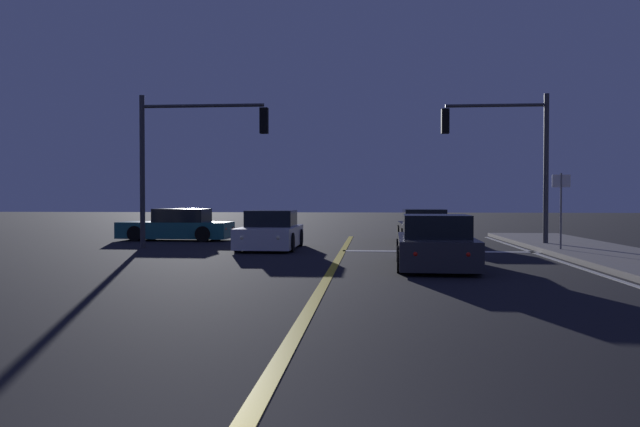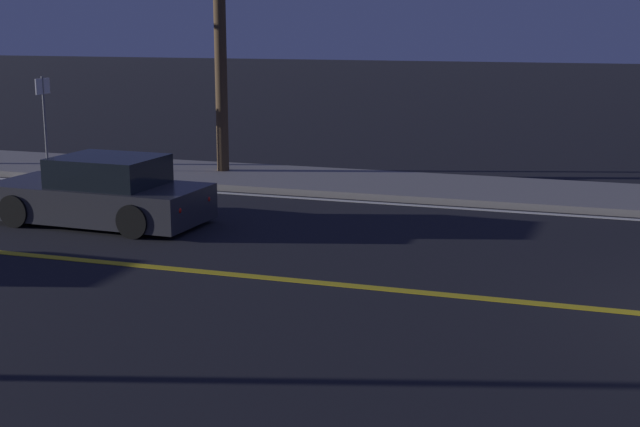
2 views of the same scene
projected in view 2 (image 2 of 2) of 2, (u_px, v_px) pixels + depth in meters
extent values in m
cube|color=gray|center=(337.00, 182.00, 21.53)|extent=(3.20, 34.12, 0.15)
cube|color=gold|center=(188.00, 270.00, 14.10)|extent=(0.20, 32.23, 0.01)
cube|color=silver|center=(312.00, 199.00, 19.83)|extent=(0.16, 32.23, 0.01)
cube|color=#2D2D33|center=(99.00, 201.00, 17.38)|extent=(1.99, 4.33, 0.68)
cube|color=black|center=(109.00, 172.00, 17.16)|extent=(1.65, 2.02, 0.60)
cylinder|color=black|center=(16.00, 211.00, 17.06)|extent=(0.24, 0.65, 0.64)
cylinder|color=black|center=(70.00, 195.00, 18.64)|extent=(0.24, 0.65, 0.64)
cylinder|color=black|center=(134.00, 221.00, 16.16)|extent=(0.24, 0.65, 0.64)
cylinder|color=black|center=(180.00, 203.00, 17.74)|extent=(0.24, 0.65, 0.64)
sphere|color=#FFF4CC|center=(31.00, 186.00, 18.59)|extent=(0.18, 0.18, 0.18)
sphere|color=red|center=(178.00, 210.00, 16.13)|extent=(0.14, 0.14, 0.14)
sphere|color=red|center=(207.00, 199.00, 17.18)|extent=(0.14, 0.14, 0.14)
cylinder|color=slate|center=(45.00, 127.00, 22.55)|extent=(0.06, 0.06, 2.56)
cube|color=white|center=(43.00, 86.00, 22.34)|extent=(0.56, 0.04, 0.40)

